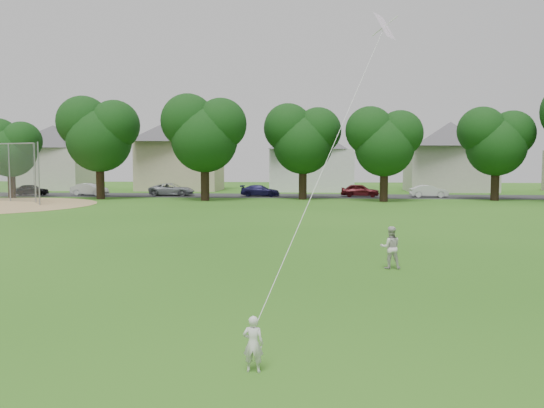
# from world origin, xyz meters

# --- Properties ---
(ground) EXTENTS (160.00, 160.00, 0.00)m
(ground) POSITION_xyz_m (0.00, 0.00, 0.00)
(ground) COLOR #235513
(ground) RESTS_ON ground
(street) EXTENTS (90.00, 7.00, 0.01)m
(street) POSITION_xyz_m (0.00, 42.00, 0.01)
(street) COLOR #2D2D30
(street) RESTS_ON ground
(toddler) EXTENTS (0.35, 0.24, 0.92)m
(toddler) POSITION_xyz_m (-0.29, -3.21, 0.46)
(toddler) COLOR silver
(toddler) RESTS_ON ground
(older_boy) EXTENTS (0.67, 0.54, 1.35)m
(older_boy) POSITION_xyz_m (3.03, 5.44, 0.67)
(older_boy) COLOR silver
(older_boy) RESTS_ON ground
(kite) EXTENTS (1.94, 4.79, 11.35)m
(kite) POSITION_xyz_m (1.22, 1.05, 4.08)
(kite) COLOR white
(kite) RESTS_ON ground
(baseball_backstop) EXTENTS (10.84, 4.83, 5.00)m
(baseball_backstop) POSITION_xyz_m (-26.11, 31.85, 2.50)
(baseball_backstop) COLOR gray
(baseball_backstop) RESTS_ON ground
(tree_row) EXTENTS (84.57, 9.52, 10.39)m
(tree_row) POSITION_xyz_m (2.97, 35.96, 6.24)
(tree_row) COLOR black
(tree_row) RESTS_ON ground
(parked_cars) EXTENTS (43.81, 2.09, 1.28)m
(parked_cars) POSITION_xyz_m (-9.18, 41.00, 0.62)
(parked_cars) COLOR black
(parked_cars) RESTS_ON ground
(house_row) EXTENTS (76.09, 13.94, 10.63)m
(house_row) POSITION_xyz_m (-0.28, 52.00, 5.00)
(house_row) COLOR beige
(house_row) RESTS_ON ground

